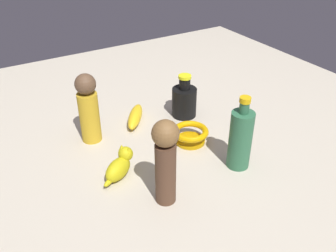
{
  "coord_description": "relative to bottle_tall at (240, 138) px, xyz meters",
  "views": [
    {
      "loc": [
        -0.52,
        -0.86,
        0.71
      ],
      "look_at": [
        0.0,
        0.0,
        0.09
      ],
      "focal_mm": 39.27,
      "sensor_mm": 36.0,
      "label": 1
    }
  ],
  "objects": [
    {
      "name": "bottle_tall",
      "position": [
        0.0,
        0.0,
        0.0
      ],
      "size": [
        0.07,
        0.07,
        0.24
      ],
      "color": "#2D6443",
      "rests_on": "ground"
    },
    {
      "name": "person_figure_adult",
      "position": [
        -0.34,
        0.37,
        0.02
      ],
      "size": [
        0.08,
        0.08,
        0.24
      ],
      "color": "gold",
      "rests_on": "ground"
    },
    {
      "name": "ground",
      "position": [
        -0.14,
        0.19,
        -0.1
      ],
      "size": [
        2.0,
        2.0,
        0.0
      ],
      "primitive_type": "plane",
      "color": "#BCB29E"
    },
    {
      "name": "bottle_short",
      "position": [
        0.03,
        0.35,
        -0.04
      ],
      "size": [
        0.09,
        0.09,
        0.17
      ],
      "color": "black",
      "rests_on": "ground"
    },
    {
      "name": "cat_figurine",
      "position": [
        -0.34,
        0.14,
        -0.06
      ],
      "size": [
        0.12,
        0.1,
        0.09
      ],
      "color": "gold",
      "rests_on": "ground"
    },
    {
      "name": "bowl",
      "position": [
        -0.05,
        0.18,
        -0.07
      ],
      "size": [
        0.12,
        0.12,
        0.05
      ],
      "color": "#BC8A07",
      "rests_on": "ground"
    },
    {
      "name": "nail_polish_jar",
      "position": [
        -0.21,
        0.07,
        -0.08
      ],
      "size": [
        0.03,
        0.03,
        0.04
      ],
      "color": "brown",
      "rests_on": "ground"
    },
    {
      "name": "banana",
      "position": [
        -0.15,
        0.4,
        -0.08
      ],
      "size": [
        0.14,
        0.16,
        0.05
      ],
      "primitive_type": "ellipsoid",
      "rotation": [
        0.0,
        0.0,
        0.93
      ],
      "color": "yellow",
      "rests_on": "ground"
    },
    {
      "name": "person_figure_child",
      "position": [
        -0.27,
        -0.02,
        0.04
      ],
      "size": [
        0.07,
        0.07,
        0.25
      ],
      "color": "#503424",
      "rests_on": "ground"
    }
  ]
}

